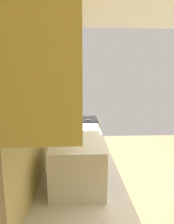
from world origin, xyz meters
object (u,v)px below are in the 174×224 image
(microwave, at_px, (78,161))
(kettle, at_px, (85,148))
(oven_range, at_px, (82,140))
(bowl, at_px, (85,143))

(microwave, relative_size, kettle, 2.65)
(microwave, xyz_separation_m, kettle, (0.48, -0.07, -0.08))
(microwave, bearing_deg, oven_range, -1.30)
(bowl, bearing_deg, microwave, 175.03)
(kettle, bearing_deg, oven_range, 0.49)
(oven_range, relative_size, bowl, 6.36)
(oven_range, xyz_separation_m, bowl, (-1.48, -0.02, 0.46))
(oven_range, height_order, bowl, oven_range)
(bowl, relative_size, kettle, 0.90)
(microwave, bearing_deg, kettle, -7.85)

